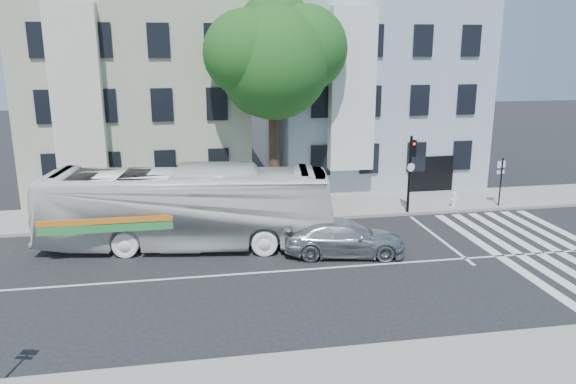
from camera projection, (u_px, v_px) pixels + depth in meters
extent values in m
plane|color=black|center=(308.00, 269.00, 21.60)|extent=(120.00, 120.00, 0.00)
cube|color=gray|center=(276.00, 209.00, 29.20)|extent=(80.00, 4.00, 0.15)
cube|color=#A9AB8F|center=(141.00, 95.00, 33.30)|extent=(12.00, 10.00, 11.00)
cube|color=#9FAEBD|center=(367.00, 92.00, 35.68)|extent=(12.00, 10.00, 11.00)
cylinder|color=#2D2116|center=(274.00, 160.00, 29.04)|extent=(0.56, 0.56, 5.20)
sphere|color=#1A4A18|center=(274.00, 63.00, 27.79)|extent=(5.60, 5.60, 5.60)
sphere|color=#1A4A18|center=(304.00, 49.00, 28.27)|extent=(4.40, 4.40, 4.40)
sphere|color=#1A4A18|center=(246.00, 53.00, 27.14)|extent=(4.20, 4.20, 4.20)
sphere|color=#1A4A18|center=(276.00, 28.00, 28.55)|extent=(3.80, 3.80, 3.80)
sphere|color=#1A4A18|center=(261.00, 83.00, 28.52)|extent=(3.40, 3.40, 3.40)
imported|color=white|center=(187.00, 207.00, 23.71)|extent=(4.63, 12.64, 3.44)
imported|color=#AAADB1|center=(344.00, 238.00, 22.98)|extent=(2.84, 5.23, 1.44)
cylinder|color=black|center=(409.00, 176.00, 28.03)|extent=(0.14, 0.14, 4.05)
cube|color=black|center=(413.00, 148.00, 27.42)|extent=(0.32, 0.27, 0.82)
sphere|color=red|center=(414.00, 144.00, 27.24)|extent=(0.15, 0.15, 0.15)
cylinder|color=white|center=(411.00, 167.00, 27.76)|extent=(0.42, 0.14, 0.42)
cylinder|color=silver|center=(454.00, 201.00, 29.41)|extent=(0.25, 0.25, 0.63)
sphere|color=silver|center=(455.00, 194.00, 29.32)|extent=(0.23, 0.23, 0.23)
cylinder|color=silver|center=(454.00, 199.00, 29.39)|extent=(0.44, 0.21, 0.15)
cylinder|color=black|center=(501.00, 182.00, 29.32)|extent=(0.07, 0.07, 2.57)
cube|color=white|center=(501.00, 164.00, 29.18)|extent=(0.46, 0.10, 0.36)
cube|color=white|center=(501.00, 172.00, 29.29)|extent=(0.46, 0.10, 0.18)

